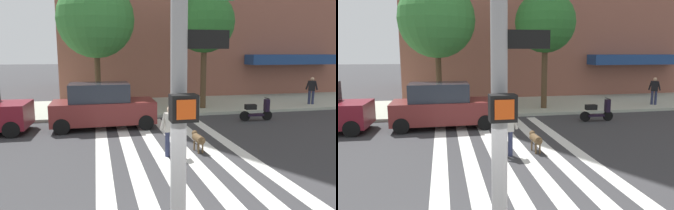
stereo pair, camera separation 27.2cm
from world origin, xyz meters
TOP-DOWN VIEW (x-y plane):
  - ground_plane at (0.00, 6.01)m, footprint 160.00×160.00m
  - sidewalk_far at (0.00, 15.01)m, footprint 80.00×6.00m
  - crosswalk_stripes at (1.34, 6.01)m, footprint 4.95×11.41m
  - traffic_light_pole at (-0.15, -0.36)m, footprint 0.74×0.46m
  - parked_car_behind_first at (-0.79, 10.44)m, footprint 4.39×1.99m
  - parked_scooter at (6.48, 10.24)m, footprint 1.63×0.50m
  - street_tree_nearest at (-0.93, 13.89)m, footprint 4.04×4.04m
  - street_tree_middle at (4.86, 13.46)m, footprint 3.33×3.33m
  - pedestrian_dog_walker at (1.22, 5.97)m, footprint 0.71×0.27m
  - dog_on_leash at (2.23, 6.27)m, footprint 0.30×0.96m
  - pedestrian_bystander at (11.72, 13.25)m, footprint 0.62×0.49m

SIDE VIEW (x-z plane):
  - ground_plane at x=0.00m, z-range 0.00..0.00m
  - crosswalk_stripes at x=1.34m, z-range 0.00..0.01m
  - sidewalk_far at x=0.00m, z-range 0.00..0.15m
  - dog_on_leash at x=2.23m, z-range 0.12..0.77m
  - parked_scooter at x=6.48m, z-range -0.08..1.03m
  - pedestrian_dog_walker at x=1.22m, z-range 0.11..1.75m
  - parked_car_behind_first at x=-0.79m, z-range -0.03..1.94m
  - pedestrian_bystander at x=11.72m, z-range 0.26..1.90m
  - traffic_light_pole at x=-0.15m, z-range 0.62..6.42m
  - street_tree_middle at x=4.86m, z-range 1.66..8.08m
  - street_tree_nearest at x=-0.93m, z-range 1.54..8.40m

